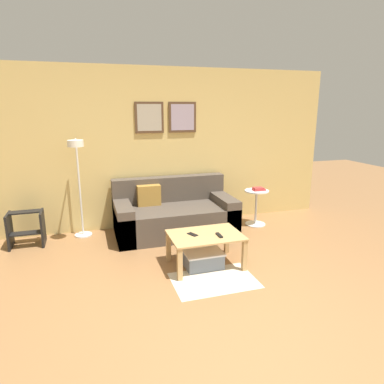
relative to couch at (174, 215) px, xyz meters
name	(u,v)px	position (x,y,z in m)	size (l,w,h in m)	color
ground_plane	(251,329)	(0.05, -2.57, -0.29)	(16.00, 16.00, 0.00)	olive
wall_back	(168,148)	(0.04, 0.49, 0.99)	(5.60, 0.09, 2.55)	#D6B76B
area_rug	(214,280)	(0.05, -1.65, -0.29)	(0.95, 0.65, 0.01)	beige
couch	(174,215)	(0.00, 0.00, 0.00)	(1.84, 0.94, 0.84)	#4C4238
coffee_table	(205,240)	(0.08, -1.25, 0.05)	(0.89, 0.62, 0.41)	tan
storage_bin	(203,258)	(0.04, -1.26, -0.18)	(0.47, 0.40, 0.21)	slate
floor_lamp	(78,171)	(-1.38, 0.09, 0.76)	(0.26, 0.55, 1.50)	white
side_table	(256,204)	(1.40, -0.06, 0.07)	(0.40, 0.40, 0.60)	white
book_stack	(259,189)	(1.43, -0.07, 0.33)	(0.20, 0.14, 0.05)	#B73333
remote_control	(219,235)	(0.22, -1.35, 0.14)	(0.04, 0.15, 0.02)	black
cell_phone	(193,234)	(-0.08, -1.21, 0.13)	(0.07, 0.14, 0.01)	black
step_stool	(26,228)	(-2.14, 0.11, -0.02)	(0.47, 0.36, 0.50)	black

